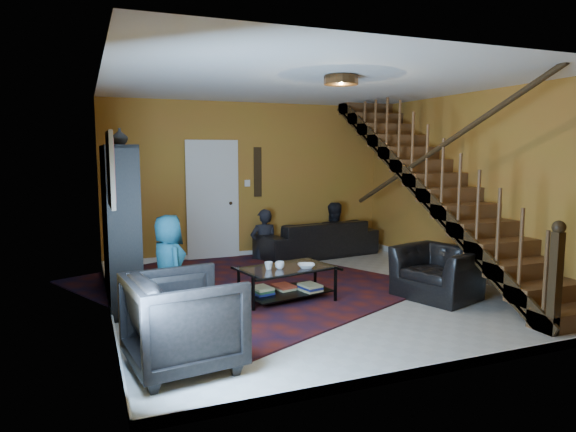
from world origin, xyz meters
name	(u,v)px	position (x,y,z in m)	size (l,w,h in m)	color
floor	(311,293)	(0.00, 0.00, 0.00)	(5.50, 5.50, 0.00)	beige
room	(194,277)	(-1.33, 1.33, 0.05)	(5.50, 5.50, 5.50)	#AA6125
staircase	(442,187)	(2.12, 0.00, 1.40)	(0.95, 5.02, 3.18)	brown
bookshelf	(121,227)	(-2.40, 0.60, 0.96)	(0.35, 1.80, 2.00)	black
door	(213,202)	(-0.70, 2.73, 1.02)	(0.82, 0.05, 2.05)	silver
framed_picture	(110,169)	(-2.57, -0.90, 1.75)	(0.04, 0.74, 0.74)	maroon
wall_hanging	(258,172)	(0.15, 2.73, 1.55)	(0.14, 0.03, 0.90)	black
ceiling_fixture	(341,80)	(0.00, -0.80, 2.74)	(0.40, 0.40, 0.10)	#3F2814
rug	(242,284)	(-0.74, 0.80, 0.01)	(3.76, 4.29, 0.02)	#4C140D
sofa	(317,238)	(1.15, 2.30, 0.33)	(2.23, 0.87, 0.65)	black
armchair_left	(184,321)	(-2.05, -1.79, 0.43)	(0.92, 0.95, 0.86)	black
armchair_right	(439,273)	(1.50, -0.79, 0.33)	(1.02, 0.89, 0.66)	black
person_adult_a	(264,247)	(0.13, 2.35, 0.23)	(0.50, 0.32, 1.36)	black
person_adult_b	(332,240)	(1.50, 2.35, 0.26)	(0.69, 0.54, 1.43)	black
person_child	(169,266)	(-1.95, -0.30, 0.60)	(0.59, 0.38, 1.21)	#1A5062
coffee_table	(286,281)	(-0.44, -0.19, 0.25)	(1.28, 0.91, 0.44)	black
cup_a	(280,265)	(-0.55, -0.25, 0.49)	(0.12, 0.12, 0.09)	#999999
cup_b	(269,266)	(-0.70, -0.23, 0.49)	(0.10, 0.10, 0.10)	#999999
bowl	(306,266)	(-0.23, -0.34, 0.47)	(0.22, 0.22, 0.05)	#999999
vase	(120,136)	(-2.41, 0.10, 2.10)	(0.18, 0.18, 0.19)	#999999
popcorn_bucket	(197,318)	(-1.72, -0.72, 0.09)	(0.13, 0.13, 0.15)	red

